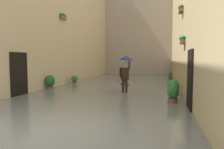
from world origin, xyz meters
TOP-DOWN VIEW (x-y plane):
  - ground_plane at (0.00, -9.26)m, footprint 60.00×60.00m
  - flood_water at (0.00, -9.26)m, footprint 8.20×24.51m
  - building_facade_far at (0.00, -19.41)m, footprint 11.00×1.80m
  - person_wading at (-0.93, -6.07)m, footprint 0.85×0.85m
  - potted_plant_mid_right at (3.26, -9.09)m, footprint 0.47×0.47m
  - potted_plant_near_left at (-3.18, -4.05)m, footprint 0.45×0.45m
  - potted_plant_mid_left at (-3.36, -12.48)m, footprint 0.34×0.34m
  - potted_plant_far_right at (3.44, -6.21)m, footprint 0.55×0.55m
  - potted_plant_far_left at (-3.29, -6.12)m, footprint 0.58×0.58m

SIDE VIEW (x-z plane):
  - ground_plane at x=0.00m, z-range 0.00..0.00m
  - flood_water at x=0.00m, z-range 0.00..0.20m
  - potted_plant_mid_right at x=3.26m, z-range 0.06..0.81m
  - potted_plant_mid_left at x=-3.36m, z-range 0.03..0.95m
  - potted_plant_far_left at x=-3.29m, z-range 0.06..0.96m
  - potted_plant_near_left at x=-3.18m, z-range 0.05..0.98m
  - potted_plant_far_right at x=3.44m, z-range 0.07..1.06m
  - person_wading at x=-0.93m, z-range 0.33..2.45m
  - building_facade_far at x=0.00m, z-range 0.00..11.52m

